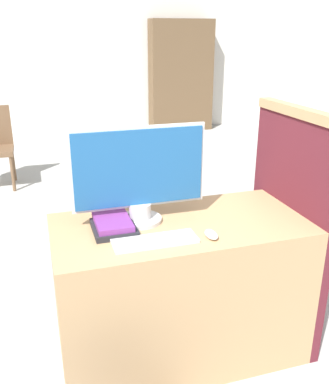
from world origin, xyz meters
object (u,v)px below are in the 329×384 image
object	(u,v)px
monitor	(139,175)
book_stack	(113,225)
keyboard	(155,241)
mouse	(211,234)

from	to	relation	value
monitor	book_stack	size ratio (longest dim) A/B	2.62
book_stack	keyboard	bearing A→B (deg)	-49.87
monitor	mouse	distance (m)	0.44
mouse	book_stack	world-z (taller)	book_stack
monitor	keyboard	bearing A→B (deg)	-88.20
mouse	monitor	bearing A→B (deg)	134.62
mouse	keyboard	bearing A→B (deg)	174.04
keyboard	book_stack	distance (m)	0.24
keyboard	book_stack	xyz separation A→B (m)	(-0.15, 0.18, 0.02)
keyboard	book_stack	world-z (taller)	book_stack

